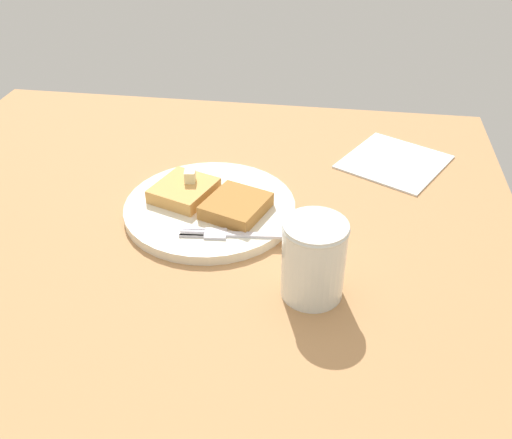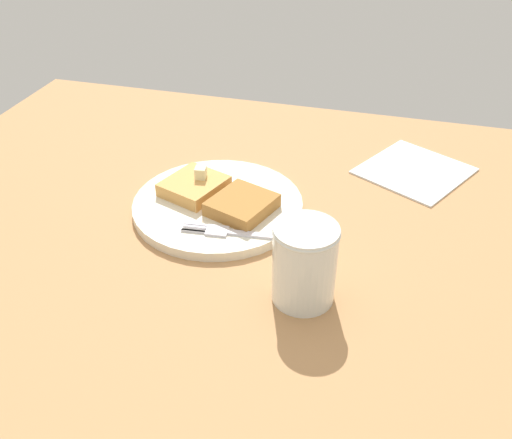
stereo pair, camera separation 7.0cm
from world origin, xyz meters
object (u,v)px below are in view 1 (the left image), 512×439
(plate, at_px, (210,207))
(fork, at_px, (234,234))
(syrup_jar, at_px, (313,263))
(napkin, at_px, (394,162))

(plate, distance_m, fork, 0.08)
(syrup_jar, distance_m, napkin, 0.35)
(plate, bearing_deg, napkin, 34.81)
(syrup_jar, bearing_deg, fork, 143.49)
(plate, height_order, fork, fork)
(fork, bearing_deg, napkin, 49.20)
(syrup_jar, relative_size, napkin, 0.65)
(plate, height_order, syrup_jar, syrup_jar)
(fork, distance_m, napkin, 0.33)
(syrup_jar, height_order, napkin, syrup_jar)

